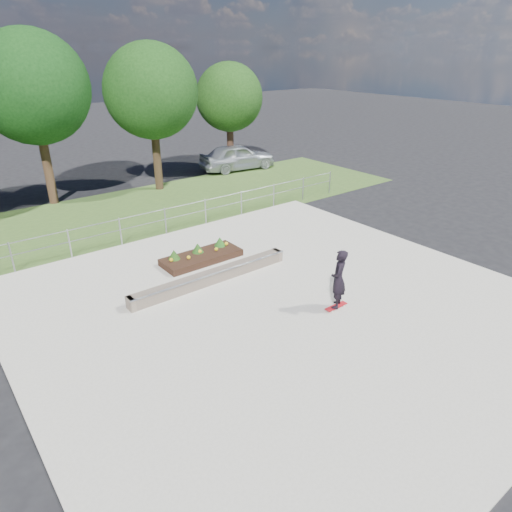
{
  "coord_description": "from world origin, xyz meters",
  "views": [
    {
      "loc": [
        -8.16,
        -9.21,
        7.32
      ],
      "look_at": [
        0.2,
        1.5,
        1.1
      ],
      "focal_mm": 32.0,
      "sensor_mm": 36.0,
      "label": 1
    }
  ],
  "objects": [
    {
      "name": "tree_mid_right",
      "position": [
        3.0,
        14.0,
        5.23
      ],
      "size": [
        4.9,
        4.9,
        7.7
      ],
      "color": "black",
      "rests_on": "ground"
    },
    {
      "name": "tree_far_right",
      "position": [
        9.0,
        15.5,
        4.48
      ],
      "size": [
        4.2,
        4.2,
        6.6
      ],
      "color": "black",
      "rests_on": "ground"
    },
    {
      "name": "skateboarder",
      "position": [
        1.17,
        -1.25,
        1.06
      ],
      "size": [
        0.81,
        0.75,
        1.93
      ],
      "color": "white",
      "rests_on": "concrete_slab"
    },
    {
      "name": "concrete_slab",
      "position": [
        0.0,
        0.0,
        0.03
      ],
      "size": [
        15.0,
        15.0,
        0.06
      ],
      "primitive_type": "cube",
      "color": "#B0AC9C",
      "rests_on": "ground"
    },
    {
      "name": "planter_bed",
      "position": [
        -0.25,
        4.28,
        0.24
      ],
      "size": [
        3.0,
        1.2,
        0.61
      ],
      "color": "black",
      "rests_on": "concrete_slab"
    },
    {
      "name": "grass_verge",
      "position": [
        0.0,
        11.0,
        0.01
      ],
      "size": [
        30.0,
        8.0,
        0.02
      ],
      "primitive_type": "cube",
      "color": "#365221",
      "rests_on": "ground"
    },
    {
      "name": "parked_car",
      "position": [
        9.15,
        14.94,
        0.84
      ],
      "size": [
        5.16,
        2.62,
        1.68
      ],
      "primitive_type": "imported",
      "rotation": [
        0.0,
        0.0,
        1.44
      ],
      "color": "#AAAEB3",
      "rests_on": "ground"
    },
    {
      "name": "tree_mid_left",
      "position": [
        -2.5,
        15.0,
        5.61
      ],
      "size": [
        5.25,
        5.25,
        8.25
      ],
      "color": "#352115",
      "rests_on": "ground"
    },
    {
      "name": "ground",
      "position": [
        0.0,
        0.0,
        0.0
      ],
      "size": [
        120.0,
        120.0,
        0.0
      ],
      "primitive_type": "plane",
      "color": "black",
      "rests_on": "ground"
    },
    {
      "name": "fence",
      "position": [
        0.0,
        7.5,
        0.77
      ],
      "size": [
        20.06,
        0.06,
        1.2
      ],
      "color": "gray",
      "rests_on": "ground"
    },
    {
      "name": "grind_ledge",
      "position": [
        -0.9,
        2.53,
        0.26
      ],
      "size": [
        6.0,
        0.44,
        0.43
      ],
      "color": "brown",
      "rests_on": "concrete_slab"
    }
  ]
}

